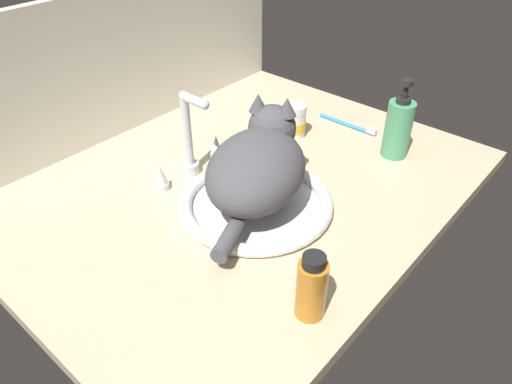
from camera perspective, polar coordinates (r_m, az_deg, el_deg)
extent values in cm
cube|color=#CCB793|center=(108.96, -1.17, 0.41)|extent=(104.19, 79.63, 3.00)
cube|color=silver|center=(128.46, -15.43, 13.97)|extent=(104.19, 2.40, 38.58)
torus|color=white|center=(100.16, 0.00, -1.23)|extent=(32.07, 32.07, 2.66)
cylinder|color=white|center=(100.78, 0.00, -1.70)|extent=(28.08, 28.08, 0.60)
cylinder|color=silver|center=(111.89, -7.75, 2.84)|extent=(4.00, 4.00, 2.59)
cylinder|color=silver|center=(106.98, -8.17, 7.14)|extent=(2.00, 2.00, 16.59)
sphere|color=silver|center=(103.26, -8.56, 11.16)|extent=(2.20, 2.20, 2.20)
cylinder|color=silver|center=(101.11, -7.36, 10.71)|extent=(2.00, 6.22, 2.00)
sphere|color=silver|center=(99.01, -6.12, 10.23)|extent=(2.10, 2.10, 2.10)
cylinder|color=silver|center=(107.83, -11.06, 0.71)|extent=(3.20, 3.20, 1.60)
cone|color=silver|center=(106.09, -11.25, 2.08)|extent=(2.88, 2.88, 4.60)
cylinder|color=silver|center=(116.96, -4.66, 4.39)|extent=(3.20, 3.20, 1.60)
cone|color=silver|center=(115.36, -4.73, 5.70)|extent=(2.88, 2.88, 4.60)
ellipsoid|color=#4C4C51|center=(95.49, 0.00, 2.60)|extent=(31.78, 27.72, 13.40)
sphere|color=#4C4C51|center=(102.18, 1.90, 7.52)|extent=(10.28, 10.28, 10.28)
cone|color=#4C4C51|center=(100.48, 0.25, 10.56)|extent=(3.91, 3.91, 3.86)
cone|color=#4C4C51|center=(98.92, 3.70, 10.04)|extent=(3.91, 3.91, 3.86)
ellipsoid|color=silver|center=(105.94, 2.51, 7.97)|extent=(4.50, 5.17, 3.29)
ellipsoid|color=silver|center=(103.33, 1.64, 4.98)|extent=(10.86, 12.50, 7.37)
cylinder|color=#4C4C51|center=(87.54, -3.10, -5.31)|extent=(11.52, 7.22, 3.20)
cylinder|color=#4C9E70|center=(119.68, 16.43, 7.11)|extent=(6.26, 6.26, 13.82)
cylinder|color=black|center=(116.40, 17.06, 10.33)|extent=(3.45, 3.45, 1.20)
cylinder|color=black|center=(115.53, 17.25, 11.29)|extent=(1.25, 1.25, 3.13)
cylinder|color=black|center=(114.70, 17.44, 12.27)|extent=(2.82, 2.82, 1.20)
cylinder|color=#C67A23|center=(77.39, 6.56, -11.42)|extent=(4.93, 4.93, 10.63)
cylinder|color=black|center=(72.94, 6.89, -8.12)|extent=(3.70, 3.70, 1.80)
cylinder|color=white|center=(125.22, 4.68, 8.05)|extent=(5.17, 5.17, 6.80)
cylinder|color=gold|center=(125.47, 4.66, 7.83)|extent=(5.33, 5.33, 2.72)
cylinder|color=white|center=(123.23, 4.77, 9.83)|extent=(5.43, 5.43, 1.90)
cylinder|color=#338CD1|center=(133.44, 10.26, 8.04)|extent=(1.11, 14.63, 1.00)
cube|color=white|center=(129.68, 13.52, 7.01)|extent=(1.22, 2.61, 1.20)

